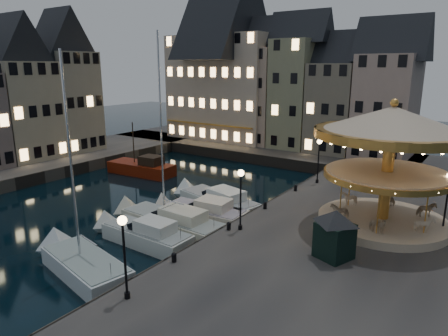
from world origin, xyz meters
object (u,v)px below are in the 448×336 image
Objects in this scene: streetlamp_d at (448,194)px; motorboat_d at (201,213)px; streetlamp_a at (124,246)px; streetlamp_b at (241,191)px; bollard_c at (265,205)px; streetlamp_c at (319,155)px; bollard_a at (174,257)px; carousel at (390,144)px; motorboat_b at (143,234)px; red_fishing_boat at (143,168)px; motorboat_c at (169,221)px; ticket_kiosk at (335,226)px; motorboat_a at (82,264)px; motorboat_e at (216,201)px; bollard_b at (229,226)px; bollard_d at (295,188)px.

motorboat_d is at bearing -164.31° from streetlamp_d.
streetlamp_d reaches higher than motorboat_d.
streetlamp_a is 1.00× the size of streetlamp_b.
bollard_c is (-11.90, -2.50, -2.41)m from streetlamp_d.
streetlamp_c and streetlamp_d have the same top height.
streetlamp_a is 7.32× the size of bollard_a.
streetlamp_c is 10.96m from carousel.
bollard_a is at bearing -91.76° from streetlamp_c.
motorboat_b is at bearing 153.17° from bollard_a.
streetlamp_c is at bearing 11.53° from red_fishing_boat.
streetlamp_b is at bearing 84.29° from bollard_a.
motorboat_c is at bearing -105.50° from motorboat_d.
streetlamp_c is 7.32× the size of bollard_a.
streetlamp_c is at bearing 88.24° from bollard_a.
ticket_kiosk is (25.86, -9.92, 2.53)m from red_fishing_boat.
motorboat_a is (-5.36, -2.29, -1.06)m from bollard_a.
motorboat_d is at bearing -163.09° from carousel.
streetlamp_a is 0.46× the size of motorboat_e.
streetlamp_b is 7.57m from motorboat_b.
streetlamp_b is 6.50m from bollard_a.
bollard_b is at bearing -47.92° from motorboat_e.
streetlamp_d is at bearing 23.42° from motorboat_c.
carousel is 7.71m from ticket_kiosk.
motorboat_d is (-16.53, -4.64, -3.38)m from streetlamp_d.
bollard_c is at bearing -167.86° from carousel.
motorboat_b is (0.05, 4.98, 0.10)m from motorboat_a.
streetlamp_a is at bearing -48.50° from motorboat_b.
motorboat_a is at bearing -53.31° from red_fishing_boat.
motorboat_d is (-4.63, -7.64, -0.96)m from bollard_d.
bollard_d is 11.86m from motorboat_c.
carousel reaches higher than bollard_c.
motorboat_c is at bearing -175.20° from streetlamp_b.
motorboat_e is (-5.34, 11.41, -0.96)m from bollard_a.
carousel is (13.63, 14.57, 6.48)m from motorboat_a.
bollard_c is at bearing 92.37° from streetlamp_a.
motorboat_a reaches higher than streetlamp_b.
motorboat_a is at bearing -124.55° from bollard_b.
streetlamp_c is 15.36m from ticket_kiosk.
bollard_b is 0.06× the size of carousel.
carousel is at bearing 16.91° from motorboat_d.
motorboat_e is 1.10× the size of red_fishing_boat.
bollard_b and bollard_c have the same top height.
motorboat_e is 13.96m from red_fishing_boat.
bollard_b is 0.06× the size of motorboat_e.
streetlamp_a is 9.82m from bollard_b.
bollard_c is 0.07× the size of motorboat_d.
streetlamp_a is 4.71m from bollard_a.
bollard_b is 0.07× the size of motorboat_d.
red_fishing_boat is at bearing 173.03° from carousel.
motorboat_e reaches higher than bollard_c.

